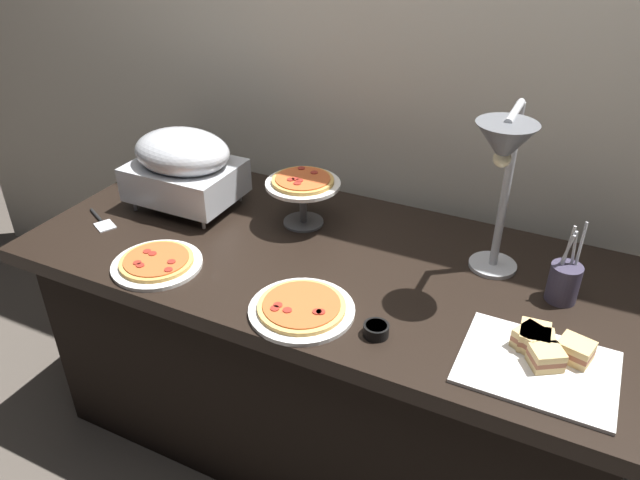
{
  "coord_description": "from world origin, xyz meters",
  "views": [
    {
      "loc": [
        0.66,
        -1.42,
        1.77
      ],
      "look_at": [
        -0.03,
        0.0,
        0.81
      ],
      "focal_mm": 34.09,
      "sensor_mm": 36.0,
      "label": 1
    }
  ],
  "objects_px": {
    "serving_spatula": "(101,221)",
    "sauce_cup_near": "(376,330)",
    "chafing_dish": "(184,165)",
    "pizza_plate_raised_stand": "(303,187)",
    "heat_lamp": "(504,160)",
    "sandwich_platter": "(541,355)",
    "pizza_plate_center": "(302,308)",
    "utensil_holder": "(564,282)",
    "pizza_plate_front": "(157,263)"
  },
  "relations": [
    {
      "from": "chafing_dish",
      "to": "sandwich_platter",
      "type": "relative_size",
      "value": 1.0
    },
    {
      "from": "heat_lamp",
      "to": "sauce_cup_near",
      "type": "relative_size",
      "value": 7.78
    },
    {
      "from": "pizza_plate_center",
      "to": "pizza_plate_raised_stand",
      "type": "xyz_separation_m",
      "value": [
        -0.22,
        0.43,
        0.12
      ]
    },
    {
      "from": "chafing_dish",
      "to": "sauce_cup_near",
      "type": "xyz_separation_m",
      "value": [
        0.85,
        -0.36,
        -0.14
      ]
    },
    {
      "from": "pizza_plate_front",
      "to": "chafing_dish",
      "type": "bearing_deg",
      "value": 112.96
    },
    {
      "from": "pizza_plate_front",
      "to": "pizza_plate_raised_stand",
      "type": "bearing_deg",
      "value": 57.5
    },
    {
      "from": "utensil_holder",
      "to": "pizza_plate_front",
      "type": "bearing_deg",
      "value": -161.96
    },
    {
      "from": "sauce_cup_near",
      "to": "utensil_holder",
      "type": "distance_m",
      "value": 0.54
    },
    {
      "from": "chafing_dish",
      "to": "pizza_plate_raised_stand",
      "type": "distance_m",
      "value": 0.43
    },
    {
      "from": "pizza_plate_front",
      "to": "utensil_holder",
      "type": "bearing_deg",
      "value": 18.04
    },
    {
      "from": "sauce_cup_near",
      "to": "serving_spatula",
      "type": "xyz_separation_m",
      "value": [
        -1.05,
        0.14,
        -0.01
      ]
    },
    {
      "from": "pizza_plate_front",
      "to": "sauce_cup_near",
      "type": "xyz_separation_m",
      "value": [
        0.7,
        -0.01,
        0.01
      ]
    },
    {
      "from": "heat_lamp",
      "to": "utensil_holder",
      "type": "xyz_separation_m",
      "value": [
        0.2,
        0.06,
        -0.34
      ]
    },
    {
      "from": "chafing_dish",
      "to": "pizza_plate_center",
      "type": "relative_size",
      "value": 1.26
    },
    {
      "from": "chafing_dish",
      "to": "pizza_plate_raised_stand",
      "type": "height_order",
      "value": "chafing_dish"
    },
    {
      "from": "heat_lamp",
      "to": "pizza_plate_raised_stand",
      "type": "xyz_separation_m",
      "value": [
        -0.63,
        0.12,
        -0.27
      ]
    },
    {
      "from": "chafing_dish",
      "to": "pizza_plate_front",
      "type": "height_order",
      "value": "chafing_dish"
    },
    {
      "from": "pizza_plate_center",
      "to": "utensil_holder",
      "type": "distance_m",
      "value": 0.71
    },
    {
      "from": "heat_lamp",
      "to": "pizza_plate_center",
      "type": "relative_size",
      "value": 1.8
    },
    {
      "from": "sauce_cup_near",
      "to": "utensil_holder",
      "type": "height_order",
      "value": "utensil_holder"
    },
    {
      "from": "pizza_plate_front",
      "to": "pizza_plate_center",
      "type": "distance_m",
      "value": 0.49
    },
    {
      "from": "pizza_plate_center",
      "to": "sandwich_platter",
      "type": "distance_m",
      "value": 0.61
    },
    {
      "from": "utensil_holder",
      "to": "serving_spatula",
      "type": "bearing_deg",
      "value": -171.12
    },
    {
      "from": "heat_lamp",
      "to": "sandwich_platter",
      "type": "relative_size",
      "value": 1.44
    },
    {
      "from": "chafing_dish",
      "to": "heat_lamp",
      "type": "bearing_deg",
      "value": -3.11
    },
    {
      "from": "sandwich_platter",
      "to": "sauce_cup_near",
      "type": "height_order",
      "value": "sandwich_platter"
    },
    {
      "from": "heat_lamp",
      "to": "pizza_plate_center",
      "type": "distance_m",
      "value": 0.64
    },
    {
      "from": "chafing_dish",
      "to": "serving_spatula",
      "type": "xyz_separation_m",
      "value": [
        -0.2,
        -0.23,
        -0.15
      ]
    },
    {
      "from": "pizza_plate_front",
      "to": "serving_spatula",
      "type": "height_order",
      "value": "pizza_plate_front"
    },
    {
      "from": "pizza_plate_center",
      "to": "pizza_plate_raised_stand",
      "type": "height_order",
      "value": "pizza_plate_raised_stand"
    },
    {
      "from": "heat_lamp",
      "to": "pizza_plate_front",
      "type": "distance_m",
      "value": 1.02
    },
    {
      "from": "pizza_plate_raised_stand",
      "to": "utensil_holder",
      "type": "distance_m",
      "value": 0.84
    },
    {
      "from": "chafing_dish",
      "to": "sauce_cup_near",
      "type": "relative_size",
      "value": 5.43
    },
    {
      "from": "sauce_cup_near",
      "to": "serving_spatula",
      "type": "distance_m",
      "value": 1.06
    },
    {
      "from": "pizza_plate_raised_stand",
      "to": "pizza_plate_front",
      "type": "bearing_deg",
      "value": -122.5
    },
    {
      "from": "pizza_plate_front",
      "to": "sandwich_platter",
      "type": "relative_size",
      "value": 0.75
    },
    {
      "from": "pizza_plate_raised_stand",
      "to": "pizza_plate_center",
      "type": "bearing_deg",
      "value": -63.08
    },
    {
      "from": "sandwich_platter",
      "to": "serving_spatula",
      "type": "distance_m",
      "value": 1.44
    },
    {
      "from": "heat_lamp",
      "to": "sandwich_platter",
      "type": "height_order",
      "value": "heat_lamp"
    },
    {
      "from": "sauce_cup_near",
      "to": "serving_spatula",
      "type": "height_order",
      "value": "sauce_cup_near"
    },
    {
      "from": "chafing_dish",
      "to": "serving_spatula",
      "type": "bearing_deg",
      "value": -130.71
    },
    {
      "from": "pizza_plate_front",
      "to": "pizza_plate_center",
      "type": "relative_size",
      "value": 0.94
    },
    {
      "from": "pizza_plate_front",
      "to": "utensil_holder",
      "type": "distance_m",
      "value": 1.16
    },
    {
      "from": "sandwich_platter",
      "to": "heat_lamp",
      "type": "bearing_deg",
      "value": 130.83
    },
    {
      "from": "heat_lamp",
      "to": "pizza_plate_center",
      "type": "xyz_separation_m",
      "value": [
        -0.41,
        -0.31,
        -0.39
      ]
    },
    {
      "from": "pizza_plate_front",
      "to": "heat_lamp",
      "type": "bearing_deg",
      "value": 18.57
    },
    {
      "from": "sandwich_platter",
      "to": "sauce_cup_near",
      "type": "bearing_deg",
      "value": -168.05
    },
    {
      "from": "pizza_plate_center",
      "to": "serving_spatula",
      "type": "xyz_separation_m",
      "value": [
        -0.84,
        0.14,
        -0.01
      ]
    },
    {
      "from": "sauce_cup_near",
      "to": "utensil_holder",
      "type": "relative_size",
      "value": 0.29
    },
    {
      "from": "serving_spatula",
      "to": "sauce_cup_near",
      "type": "bearing_deg",
      "value": -7.48
    }
  ]
}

